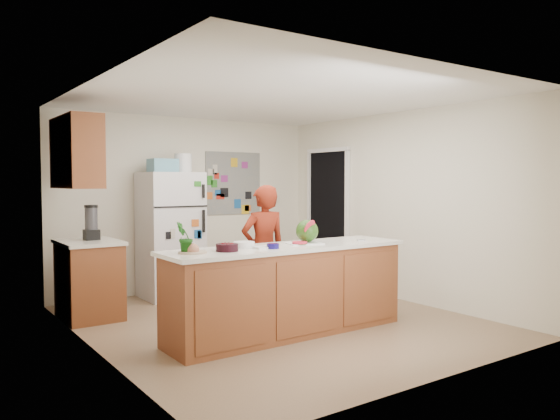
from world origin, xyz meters
TOP-DOWN VIEW (x-y plane):
  - floor at (0.00, 0.00)m, footprint 4.00×4.50m
  - wall_back at (0.00, 2.26)m, footprint 4.00×0.02m
  - wall_left at (-2.01, 0.00)m, footprint 0.02×4.50m
  - wall_right at (2.01, 0.00)m, footprint 0.02×4.50m
  - ceiling at (0.00, 0.00)m, footprint 4.00×4.50m
  - doorway at (1.99, 1.45)m, footprint 0.03×0.85m
  - peninsula_base at (-0.20, -0.50)m, footprint 2.60×0.62m
  - peninsula_top at (-0.20, -0.50)m, footprint 2.68×0.70m
  - side_counter_base at (-1.69, 1.35)m, footprint 0.60×0.80m
  - side_counter_top at (-1.69, 1.35)m, footprint 0.64×0.84m
  - upper_cabinets at (-1.82, 1.30)m, footprint 0.35×1.00m
  - refrigerator at (-0.45, 1.88)m, footprint 0.75×0.70m
  - fridge_top_bin at (-0.55, 1.88)m, footprint 0.35×0.28m
  - photo_collage at (0.75, 2.24)m, footprint 0.95×0.01m
  - person at (-0.01, 0.25)m, footprint 0.59×0.42m
  - blender_appliance at (-1.64, 1.40)m, footprint 0.14×0.14m
  - cutting_board at (0.03, -0.47)m, footprint 0.42×0.35m
  - watermelon at (0.09, -0.45)m, footprint 0.24×0.24m
  - watermelon_slice at (-0.06, -0.52)m, footprint 0.16×0.16m
  - cherry_bowl at (-0.94, -0.54)m, footprint 0.25×0.25m
  - white_bowl at (-0.67, -0.40)m, footprint 0.24×0.24m
  - cobalt_bowl at (-0.47, -0.62)m, footprint 0.15×0.15m
  - plate at (-1.26, -0.48)m, footprint 0.33×0.33m
  - paper_towel at (-0.54, -0.55)m, footprint 0.19×0.17m
  - keys at (0.74, -0.59)m, footprint 0.10×0.07m
  - potted_plant at (-1.33, -0.45)m, footprint 0.18×0.16m

SIDE VIEW (x-z plane):
  - floor at x=0.00m, z-range -0.02..0.00m
  - side_counter_base at x=-1.69m, z-range 0.00..0.86m
  - peninsula_base at x=-0.20m, z-range 0.00..0.88m
  - person at x=-0.01m, z-range 0.00..1.54m
  - refrigerator at x=-0.45m, z-range 0.00..1.70m
  - side_counter_top at x=-1.69m, z-range 0.86..0.90m
  - peninsula_top at x=-0.20m, z-range 0.88..0.92m
  - cutting_board at x=0.03m, z-range 0.92..0.93m
  - keys at x=0.74m, z-range 0.92..0.93m
  - plate at x=-1.26m, z-range 0.92..0.94m
  - paper_towel at x=-0.54m, z-range 0.92..0.94m
  - watermelon_slice at x=-0.06m, z-range 0.93..0.95m
  - cobalt_bowl at x=-0.47m, z-range 0.92..0.97m
  - white_bowl at x=-0.67m, z-range 0.92..0.98m
  - cherry_bowl at x=-0.94m, z-range 0.92..0.99m
  - doorway at x=1.99m, z-range 0.00..2.04m
  - watermelon at x=0.09m, z-range 0.93..1.17m
  - potted_plant at x=-1.33m, z-range 0.92..1.21m
  - blender_appliance at x=-1.64m, z-range 0.90..1.28m
  - wall_back at x=0.00m, z-range 0.00..2.50m
  - wall_left at x=-2.01m, z-range 0.00..2.50m
  - wall_right at x=2.01m, z-range 0.00..2.50m
  - photo_collage at x=0.75m, z-range 1.08..2.02m
  - fridge_top_bin at x=-0.55m, z-range 1.70..1.88m
  - upper_cabinets at x=-1.82m, z-range 1.50..2.30m
  - ceiling at x=0.00m, z-range 2.50..2.52m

